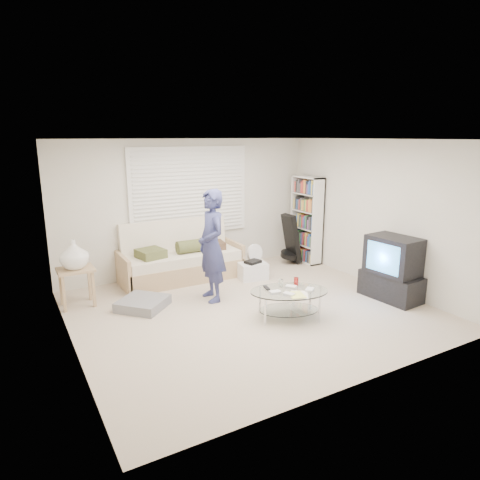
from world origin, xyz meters
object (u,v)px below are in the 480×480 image
futon_sofa (181,260)px  bookshelf (306,220)px  coffee_table (289,296)px  tv_unit (392,269)px

futon_sofa → bookshelf: 2.74m
bookshelf → coffee_table: bookshelf is taller
futon_sofa → tv_unit: bearing=-45.2°
bookshelf → coffee_table: size_ratio=1.36×
tv_unit → coffee_table: size_ratio=0.79×
futon_sofa → bookshelf: size_ratio=1.24×
bookshelf → coffee_table: bearing=-132.3°
coffee_table → bookshelf: bearing=47.7°
bookshelf → futon_sofa: bearing=175.6°
futon_sofa → coffee_table: bearing=-73.8°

